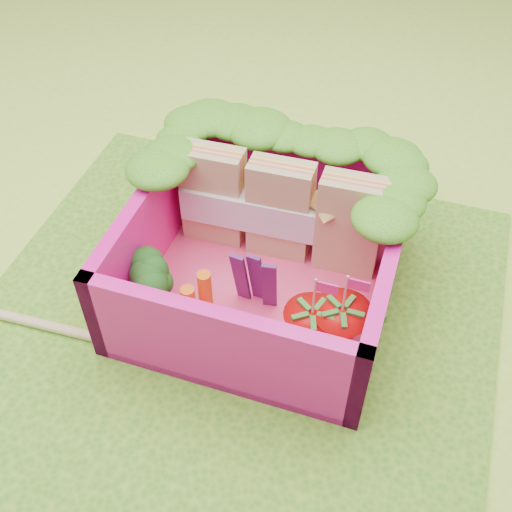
{
  "coord_description": "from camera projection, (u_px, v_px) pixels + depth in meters",
  "views": [
    {
      "loc": [
        0.74,
        -1.83,
        2.64
      ],
      "look_at": [
        0.04,
        0.28,
        0.28
      ],
      "focal_mm": 45.0,
      "sensor_mm": 36.0,
      "label": 1
    }
  ],
  "objects": [
    {
      "name": "strawberry_right",
      "position": [
        339.0,
        330.0,
        2.99
      ],
      "size": [
        0.28,
        0.28,
        0.52
      ],
      "color": "red",
      "rests_on": "bento_floor"
    },
    {
      "name": "ground",
      "position": [
        231.0,
        329.0,
        3.27
      ],
      "size": [
        14.0,
        14.0,
        0.0
      ],
      "primitive_type": "plane",
      "color": "#B0DB3D",
      "rests_on": "ground"
    },
    {
      "name": "bento_floor",
      "position": [
        263.0,
        287.0,
        3.39
      ],
      "size": [
        1.3,
        1.3,
        0.05
      ],
      "primitive_type": "cube",
      "color": "#F33D73",
      "rests_on": "placemat"
    },
    {
      "name": "lettuce_ruffle",
      "position": [
        292.0,
        147.0,
        3.27
      ],
      "size": [
        1.43,
        0.77,
        0.11
      ],
      "color": "#2D7D16",
      "rests_on": "bento_box"
    },
    {
      "name": "broccoli",
      "position": [
        146.0,
        281.0,
        3.13
      ],
      "size": [
        0.33,
        0.33,
        0.27
      ],
      "color": "#5F8D44",
      "rests_on": "bento_floor"
    },
    {
      "name": "bento_box",
      "position": [
        264.0,
        254.0,
        3.21
      ],
      "size": [
        1.3,
        1.3,
        0.55
      ],
      "color": "#FB1598",
      "rests_on": "placemat"
    },
    {
      "name": "purple_wedges",
      "position": [
        256.0,
        280.0,
        3.14
      ],
      "size": [
        0.22,
        0.06,
        0.38
      ],
      "color": "#45164F",
      "rests_on": "bento_floor"
    },
    {
      "name": "chopsticks",
      "position": [
        20.0,
        319.0,
        3.25
      ],
      "size": [
        2.11,
        0.15,
        0.04
      ],
      "color": "tan",
      "rests_on": "placemat"
    },
    {
      "name": "snap_peas",
      "position": [
        324.0,
        337.0,
        3.11
      ],
      "size": [
        0.63,
        0.53,
        0.05
      ],
      "color": "green",
      "rests_on": "bento_floor"
    },
    {
      "name": "placemat",
      "position": [
        231.0,
        327.0,
        3.26
      ],
      "size": [
        2.6,
        2.6,
        0.03
      ],
      "primitive_type": "cube",
      "color": "#4A9321",
      "rests_on": "ground"
    },
    {
      "name": "strawberry_left",
      "position": [
        311.0,
        331.0,
        2.99
      ],
      "size": [
        0.27,
        0.27,
        0.51
      ],
      "color": "red",
      "rests_on": "bento_floor"
    },
    {
      "name": "carrot_sticks",
      "position": [
        198.0,
        299.0,
        3.14
      ],
      "size": [
        0.12,
        0.15,
        0.27
      ],
      "color": "#FF5615",
      "rests_on": "bento_floor"
    },
    {
      "name": "sandwich_stack",
      "position": [
        281.0,
        211.0,
        3.34
      ],
      "size": [
        1.08,
        0.21,
        0.58
      ],
      "color": "tan",
      "rests_on": "bento_floor"
    }
  ]
}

